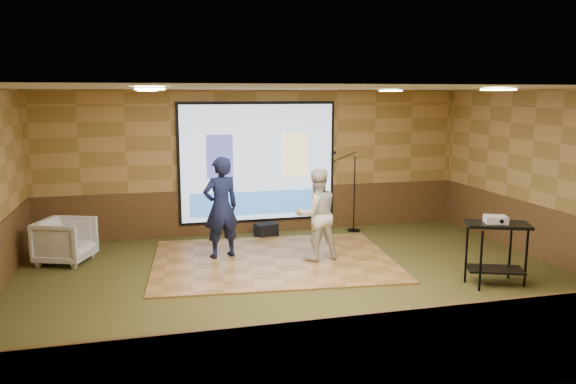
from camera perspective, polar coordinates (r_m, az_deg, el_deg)
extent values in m
plane|color=#313C1B|center=(8.80, 1.50, -9.41)|extent=(9.00, 9.00, 0.00)
cube|color=#AA8147|center=(11.79, -3.13, 3.04)|extent=(9.00, 0.04, 3.00)
cube|color=#AA8147|center=(5.23, 12.19, -6.03)|extent=(9.00, 0.04, 3.00)
cube|color=#AA8147|center=(10.57, 25.72, 1.26)|extent=(0.04, 7.00, 3.00)
cube|color=beige|center=(8.30, 1.59, 10.52)|extent=(9.00, 7.00, 0.04)
cube|color=#472B17|center=(11.94, -3.07, -1.86)|extent=(9.00, 0.04, 0.95)
cube|color=#472B17|center=(5.61, 11.69, -16.10)|extent=(9.00, 0.04, 0.95)
cube|color=#472B17|center=(10.74, 25.22, -4.15)|extent=(0.04, 7.00, 0.95)
cube|color=black|center=(11.74, -3.08, 3.01)|extent=(3.32, 0.03, 2.52)
cube|color=silver|center=(11.71, -3.05, 3.00)|extent=(3.20, 0.02, 2.40)
cube|color=#40458E|center=(11.55, -6.95, 3.59)|extent=(0.55, 0.01, 0.90)
cube|color=#EBD488|center=(11.86, 0.75, 3.83)|extent=(0.55, 0.01, 0.90)
cube|color=#3877D2|center=(11.83, -3.00, -1.10)|extent=(2.88, 0.01, 0.50)
cube|color=#FFF0BF|center=(9.78, -14.13, 9.97)|extent=(0.32, 0.32, 0.02)
cube|color=#FFF0BF|center=(10.76, 10.39, 10.08)|extent=(0.32, 0.32, 0.02)
cube|color=#FFF0BF|center=(6.48, -13.88, 10.13)|extent=(0.32, 0.32, 0.02)
cube|color=#FFF0BF|center=(7.88, 20.58, 9.71)|extent=(0.32, 0.32, 0.02)
cube|color=#A9733E|center=(9.99, -1.52, -6.93)|extent=(4.45, 3.55, 0.03)
imported|color=#13193C|center=(9.99, -6.83, -1.56)|extent=(0.75, 0.60, 1.81)
imported|color=silver|center=(9.81, 2.92, -2.29)|extent=(0.85, 0.69, 1.62)
cylinder|color=black|center=(8.88, 19.00, -6.65)|extent=(0.04, 0.04, 0.93)
cylinder|color=black|center=(9.32, 23.05, -6.12)|extent=(0.04, 0.04, 0.93)
cylinder|color=black|center=(9.19, 17.66, -6.01)|extent=(0.04, 0.04, 0.93)
cylinder|color=black|center=(9.62, 21.64, -5.54)|extent=(0.04, 0.04, 0.93)
cube|color=black|center=(9.13, 20.56, -3.12)|extent=(0.93, 0.49, 0.05)
cube|color=black|center=(9.31, 20.29, -7.37)|extent=(0.83, 0.44, 0.03)
cube|color=silver|center=(9.11, 20.35, -2.62)|extent=(0.40, 0.37, 0.11)
cylinder|color=black|center=(12.21, 6.67, -3.88)|extent=(0.28, 0.28, 0.02)
cylinder|color=black|center=(12.05, 6.75, -0.21)|extent=(0.02, 0.02, 1.61)
cylinder|color=black|center=(11.85, 5.76, 3.58)|extent=(0.51, 0.02, 0.20)
cylinder|color=black|center=(11.76, 4.64, 3.97)|extent=(0.12, 0.05, 0.08)
imported|color=gray|center=(10.54, -21.68, -4.64)|extent=(1.10, 1.09, 0.78)
cube|color=black|center=(11.63, -2.24, -3.89)|extent=(0.50, 0.41, 0.27)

